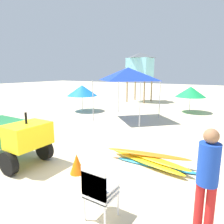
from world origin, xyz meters
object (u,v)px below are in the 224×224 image
(popup_canopy, at_px, (128,74))
(lifeguard_tower, at_px, (140,66))
(lifeguard_near_center, at_px, (208,175))
(stacked_plastic_chairs, at_px, (98,189))
(beach_umbrella_mid, at_px, (191,92))
(traffic_cone_near, at_px, (77,164))
(utility_cart, at_px, (10,134))
(beach_umbrella_left, at_px, (82,90))
(surfboard_pile, at_px, (150,160))

(popup_canopy, relative_size, lifeguard_tower, 0.67)
(lifeguard_near_center, height_order, popup_canopy, popup_canopy)
(lifeguard_near_center, xyz_separation_m, lifeguard_tower, (-7.01, 12.86, 1.98))
(stacked_plastic_chairs, distance_m, beach_umbrella_mid, 10.94)
(stacked_plastic_chairs, xyz_separation_m, popup_canopy, (-3.17, 7.05, 1.81))
(beach_umbrella_mid, bearing_deg, lifeguard_tower, 150.37)
(beach_umbrella_mid, height_order, traffic_cone_near, beach_umbrella_mid)
(utility_cart, height_order, stacked_plastic_chairs, utility_cart)
(stacked_plastic_chairs, distance_m, lifeguard_tower, 14.81)
(lifeguard_tower, bearing_deg, beach_umbrella_left, -102.54)
(utility_cart, height_order, beach_umbrella_mid, beach_umbrella_mid)
(beach_umbrella_left, xyz_separation_m, traffic_cone_near, (5.34, -6.55, -1.09))
(utility_cart, relative_size, surfboard_pile, 0.99)
(lifeguard_near_center, distance_m, beach_umbrella_mid, 10.45)
(stacked_plastic_chairs, bearing_deg, utility_cart, 169.34)
(beach_umbrella_mid, bearing_deg, surfboard_pile, -85.10)
(lifeguard_near_center, bearing_deg, lifeguard_tower, 118.61)
(stacked_plastic_chairs, relative_size, popup_canopy, 0.37)
(lifeguard_tower, relative_size, traffic_cone_near, 7.91)
(utility_cart, relative_size, lifeguard_near_center, 1.49)
(lifeguard_near_center, bearing_deg, surfboard_pile, 131.96)
(beach_umbrella_left, relative_size, beach_umbrella_mid, 1.06)
(beach_umbrella_mid, bearing_deg, lifeguard_near_center, -77.18)
(traffic_cone_near, bearing_deg, stacked_plastic_chairs, -36.70)
(utility_cart, relative_size, stacked_plastic_chairs, 2.50)
(stacked_plastic_chairs, distance_m, surfboard_pile, 2.52)
(lifeguard_near_center, height_order, beach_umbrella_mid, lifeguard_near_center)
(stacked_plastic_chairs, distance_m, popup_canopy, 7.94)
(popup_canopy, bearing_deg, utility_cart, -93.71)
(utility_cart, distance_m, beach_umbrella_left, 7.67)
(popup_canopy, xyz_separation_m, traffic_cone_near, (1.72, -5.97, -2.15))
(surfboard_pile, height_order, beach_umbrella_left, beach_umbrella_left)
(lifeguard_near_center, distance_m, lifeguard_tower, 14.78)
(beach_umbrella_left, bearing_deg, lifeguard_near_center, -39.70)
(utility_cart, distance_m, popup_canopy, 6.59)
(popup_canopy, xyz_separation_m, beach_umbrella_left, (-3.61, 0.58, -1.07))
(surfboard_pile, distance_m, beach_umbrella_left, 8.56)
(utility_cart, relative_size, popup_canopy, 0.93)
(stacked_plastic_chairs, xyz_separation_m, lifeguard_near_center, (1.55, 0.71, 0.38))
(utility_cart, relative_size, traffic_cone_near, 4.94)
(beach_umbrella_mid, distance_m, traffic_cone_near, 9.89)
(beach_umbrella_left, bearing_deg, surfboard_pile, -37.36)
(surfboard_pile, bearing_deg, lifeguard_tower, 116.05)
(popup_canopy, height_order, beach_umbrella_mid, popup_canopy)
(popup_canopy, distance_m, traffic_cone_near, 6.58)
(surfboard_pile, relative_size, lifeguard_tower, 0.63)
(beach_umbrella_left, bearing_deg, lifeguard_tower, 77.46)
(surfboard_pile, xyz_separation_m, traffic_cone_near, (-1.40, -1.40, 0.10))
(stacked_plastic_chairs, relative_size, surfboard_pile, 0.40)
(utility_cart, bearing_deg, beach_umbrella_mid, 74.58)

